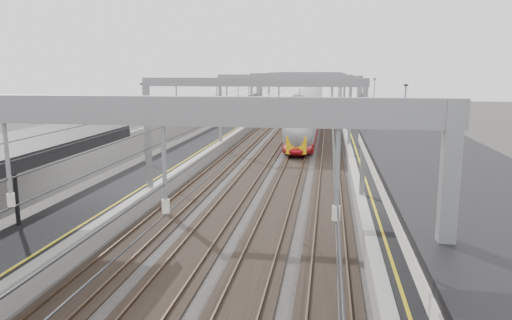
% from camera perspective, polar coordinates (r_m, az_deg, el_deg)
% --- Properties ---
extents(platform_left, '(4.00, 120.00, 1.00)m').
position_cam_1_polar(platform_left, '(53.26, -5.15, 2.09)').
color(platform_left, black).
rests_on(platform_left, ground).
extents(platform_right, '(4.00, 120.00, 1.00)m').
position_cam_1_polar(platform_right, '(51.94, 12.30, 1.68)').
color(platform_right, black).
rests_on(platform_right, ground).
extents(tracks, '(11.40, 140.00, 0.20)m').
position_cam_1_polar(tracks, '(52.06, 3.46, 1.42)').
color(tracks, black).
rests_on(tracks, ground).
extents(overhead_line, '(13.00, 140.00, 6.60)m').
position_cam_1_polar(overhead_line, '(58.07, 4.09, 8.37)').
color(overhead_line, gray).
rests_on(overhead_line, platform_left).
extents(overbridge, '(22.00, 2.20, 6.90)m').
position_cam_1_polar(overbridge, '(106.38, 6.07, 8.74)').
color(overbridge, gray).
rests_on(overbridge, ground).
extents(wall_left, '(0.30, 120.00, 3.20)m').
position_cam_1_polar(wall_left, '(53.95, -8.48, 3.30)').
color(wall_left, gray).
rests_on(wall_left, ground).
extents(wall_right, '(0.30, 120.00, 3.20)m').
position_cam_1_polar(wall_right, '(52.12, 15.86, 2.78)').
color(wall_right, gray).
rests_on(wall_right, ground).
extents(train, '(2.92, 53.12, 4.60)m').
position_cam_1_polar(train, '(69.22, 5.98, 5.41)').
color(train, maroon).
rests_on(train, ground).
extents(signal_green, '(0.32, 0.32, 3.48)m').
position_cam_1_polar(signal_green, '(79.55, 1.44, 6.21)').
color(signal_green, black).
rests_on(signal_green, ground).
extents(signal_red_near, '(0.32, 0.32, 3.48)m').
position_cam_1_polar(signal_red_near, '(74.92, 7.48, 5.87)').
color(signal_red_near, black).
rests_on(signal_red_near, ground).
extents(signal_red_far, '(0.32, 0.32, 3.48)m').
position_cam_1_polar(signal_red_far, '(76.06, 9.16, 5.90)').
color(signal_red_far, black).
rests_on(signal_red_far, ground).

